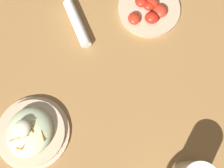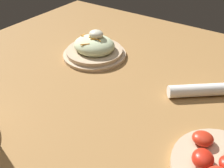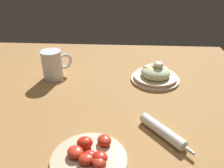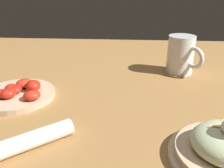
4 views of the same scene
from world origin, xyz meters
The scene contains 5 objects.
ground_plane centered at (0.00, 0.00, 0.00)m, with size 1.43×1.43×0.00m, color #9E703D.
salad_plate centered at (0.24, -0.26, 0.03)m, with size 0.22×0.22×0.09m.
beer_mug centered at (0.24, 0.21, 0.06)m, with size 0.11×0.13×0.13m.
napkin_roll centered at (-0.14, -0.25, 0.02)m, with size 0.18×0.15×0.04m.
tomato_plate centered at (-0.26, -0.03, 0.01)m, with size 0.21×0.21×0.05m.
Camera 3 is at (-0.73, -0.12, 0.51)m, focal length 37.79 mm.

